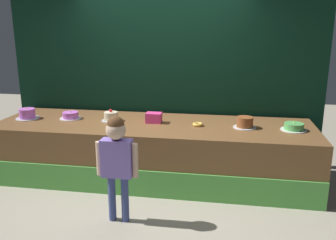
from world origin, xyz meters
name	(u,v)px	position (x,y,z in m)	size (l,w,h in m)	color
ground_plane	(143,196)	(0.00, 0.00, 0.00)	(12.00, 12.00, 0.00)	#ADA38E
stage_platform	(153,151)	(0.00, 0.61, 0.38)	(4.24, 1.25, 0.76)	brown
curtain_backdrop	(163,70)	(0.00, 1.33, 1.40)	(4.65, 0.08, 2.79)	black
child_figure	(117,155)	(-0.13, -0.58, 0.75)	(0.45, 0.20, 1.16)	#3F4C8C
pink_box	(154,118)	(0.00, 0.67, 0.83)	(0.21, 0.15, 0.13)	#F43E91
donut	(198,124)	(0.60, 0.60, 0.78)	(0.14, 0.14, 0.04)	#F2BF4C
cake_far_left	(27,114)	(-1.80, 0.59, 0.83)	(0.32, 0.32, 0.18)	silver
cake_left	(71,116)	(-1.20, 0.68, 0.81)	(0.30, 0.30, 0.13)	white
cake_center	(111,117)	(-0.60, 0.66, 0.82)	(0.27, 0.27, 0.17)	silver
cake_right	(245,123)	(1.20, 0.61, 0.83)	(0.29, 0.29, 0.14)	silver
cake_far_right	(294,127)	(1.80, 0.60, 0.81)	(0.32, 0.32, 0.14)	white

